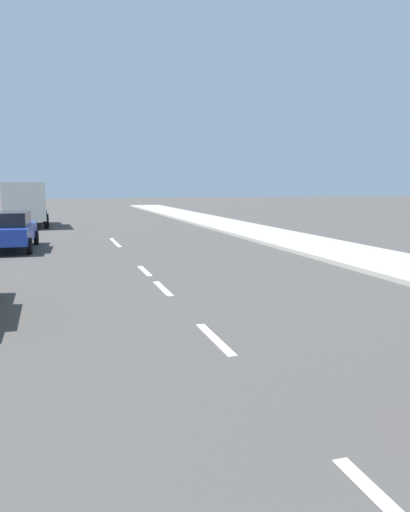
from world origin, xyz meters
The scene contains 9 objects.
ground_plane centered at (0.00, 20.00, 0.00)m, with size 160.00×160.00×0.00m, color #423F3D.
sidewalk_strip centered at (8.05, 22.00, 0.07)m, with size 3.60×80.00×0.14m, color #9E998E.
lane_stripe_2 centered at (0.00, 9.64, 0.00)m, with size 0.16×1.80×0.01m, color white.
lane_stripe_3 centered at (0.00, 13.92, 0.00)m, with size 0.16×1.80×0.01m, color white.
lane_stripe_4 centered at (0.00, 16.59, 0.00)m, with size 0.16×1.80×0.01m, color white.
lane_stripe_5 centered at (0.00, 23.50, 0.00)m, with size 0.16×1.80×0.01m, color white.
lane_stripe_6 centered at (0.00, 25.20, 0.00)m, with size 0.16×1.80×0.01m, color white.
parked_car_blue centered at (-4.49, 23.04, 0.84)m, with size 2.24×4.61×1.57m.
delivery_truck centered at (-4.44, 34.68, 1.50)m, with size 2.87×6.33×2.80m.
Camera 1 is at (-2.53, 2.03, 2.65)m, focal length 33.61 mm.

